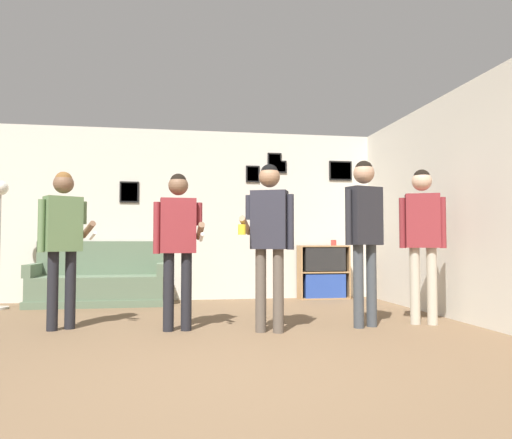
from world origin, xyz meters
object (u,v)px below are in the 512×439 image
person_player_foreground_left (63,232)px  floor_lamp (0,219)px  person_spectator_far_right (423,228)px  couch (99,284)px  person_watcher_holding_cup (269,228)px  drinking_cup (334,243)px  bookshelf (323,272)px  person_spectator_near_bookshelf (364,223)px  person_player_foreground_center (178,234)px

person_player_foreground_left → floor_lamp: bearing=123.3°
person_player_foreground_left → person_spectator_far_right: 3.88m
couch → floor_lamp: 1.61m
person_watcher_holding_cup → drinking_cup: size_ratio=18.62×
bookshelf → floor_lamp: bearing=-174.1°
floor_lamp → person_watcher_holding_cup: size_ratio=1.03×
floor_lamp → drinking_cup: floor_lamp is taller
person_spectator_near_bookshelf → drinking_cup: (0.54, 2.70, -0.21)m
bookshelf → person_spectator_near_bookshelf: bearing=-97.8°
person_spectator_near_bookshelf → drinking_cup: person_spectator_near_bookshelf is taller
person_player_foreground_left → person_spectator_near_bookshelf: person_spectator_near_bookshelf is taller
person_spectator_near_bookshelf → person_player_foreground_center: bearing=176.9°
person_player_foreground_center → person_watcher_holding_cup: person_watcher_holding_cup is taller
couch → drinking_cup: bearing=3.0°
floor_lamp → person_player_foreground_center: 3.19m
person_player_foreground_left → person_watcher_holding_cup: bearing=-13.6°
couch → floor_lamp: bearing=-167.0°
couch → person_spectator_near_bookshelf: 4.06m
bookshelf → floor_lamp: 4.83m
bookshelf → drinking_cup: 0.51m
person_player_foreground_left → drinking_cup: person_player_foreground_left is taller
person_player_foreground_left → person_spectator_near_bookshelf: size_ratio=0.92×
person_spectator_far_right → drinking_cup: person_spectator_far_right is taller
person_player_foreground_left → person_watcher_holding_cup: 2.16m
bookshelf → person_watcher_holding_cup: 3.24m
person_spectator_far_right → person_watcher_holding_cup: bearing=-173.3°
person_player_foreground_left → person_spectator_near_bookshelf: bearing=-6.6°
person_spectator_near_bookshelf → drinking_cup: size_ratio=19.58×
bookshelf → person_spectator_near_bookshelf: size_ratio=0.48×
floor_lamp → person_watcher_holding_cup: 4.06m
person_watcher_holding_cup → drinking_cup: 3.26m
couch → person_player_foreground_left: 2.25m
floor_lamp → person_player_foreground_center: floor_lamp is taller
bookshelf → person_player_foreground_center: (-2.35, -2.59, 0.56)m
couch → person_player_foreground_left: (-0.07, -2.14, 0.71)m
bookshelf → person_spectator_near_bookshelf: person_spectator_near_bookshelf is taller
person_player_foreground_center → person_player_foreground_left: bearing=167.5°
floor_lamp → person_spectator_near_bookshelf: size_ratio=0.98×
floor_lamp → person_spectator_far_right: size_ratio=1.02×
floor_lamp → bookshelf: bearing=5.9°
person_player_foreground_left → person_player_foreground_center: bearing=-12.5°
bookshelf → floor_lamp: (-4.74, -0.49, 0.80)m
bookshelf → person_watcher_holding_cup: person_watcher_holding_cup is taller
floor_lamp → person_player_foreground_center: bearing=-41.3°
drinking_cup → person_spectator_near_bookshelf: bearing=-101.4°
person_watcher_holding_cup → drinking_cup: bearing=60.4°
bookshelf → floor_lamp: floor_lamp is taller
person_player_foreground_center → person_watcher_holding_cup: bearing=-14.9°
person_player_foreground_center → person_watcher_holding_cup: 0.95m
floor_lamp → drinking_cup: bearing=5.7°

